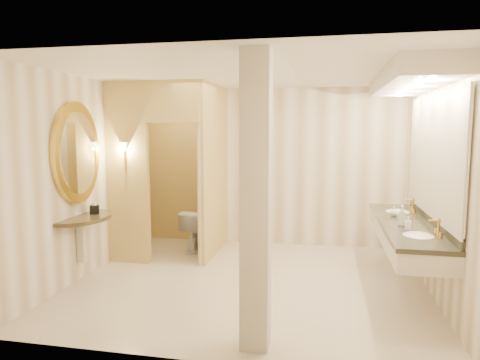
# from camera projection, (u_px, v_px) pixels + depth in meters

# --- Properties ---
(floor) EXTENTS (4.50, 4.50, 0.00)m
(floor) POSITION_uv_depth(u_px,v_px,m) (249.00, 282.00, 5.64)
(floor) COLOR beige
(floor) RESTS_ON ground
(ceiling) EXTENTS (4.50, 4.50, 0.00)m
(ceiling) POSITION_uv_depth(u_px,v_px,m) (250.00, 73.00, 5.32)
(ceiling) COLOR white
(ceiling) RESTS_ON wall_back
(wall_back) EXTENTS (4.50, 0.02, 2.70)m
(wall_back) POSITION_uv_depth(u_px,v_px,m) (269.00, 167.00, 7.43)
(wall_back) COLOR white
(wall_back) RESTS_ON floor
(wall_front) EXTENTS (4.50, 0.02, 2.70)m
(wall_front) POSITION_uv_depth(u_px,v_px,m) (207.00, 209.00, 3.54)
(wall_front) COLOR white
(wall_front) RESTS_ON floor
(wall_left) EXTENTS (0.02, 4.00, 2.70)m
(wall_left) POSITION_uv_depth(u_px,v_px,m) (90.00, 177.00, 5.92)
(wall_left) COLOR white
(wall_left) RESTS_ON floor
(wall_right) EXTENTS (0.02, 4.00, 2.70)m
(wall_right) POSITION_uv_depth(u_px,v_px,m) (437.00, 185.00, 5.05)
(wall_right) COLOR white
(wall_right) RESTS_ON floor
(toilet_closet) EXTENTS (1.50, 1.55, 2.70)m
(toilet_closet) POSITION_uv_depth(u_px,v_px,m) (190.00, 169.00, 6.64)
(toilet_closet) COLOR #EACA7A
(toilet_closet) RESTS_ON floor
(wall_sconce) EXTENTS (0.14, 0.14, 0.42)m
(wall_sconce) POSITION_uv_depth(u_px,v_px,m) (125.00, 148.00, 6.23)
(wall_sconce) COLOR #B88E3A
(wall_sconce) RESTS_ON toilet_closet
(vanity) EXTENTS (0.75, 2.70, 2.09)m
(vanity) POSITION_uv_depth(u_px,v_px,m) (412.00, 161.00, 5.15)
(vanity) COLOR beige
(vanity) RESTS_ON floor
(console_shelf) EXTENTS (1.01, 1.01, 1.96)m
(console_shelf) POSITION_uv_depth(u_px,v_px,m) (78.00, 180.00, 5.57)
(console_shelf) COLOR black
(console_shelf) RESTS_ON floor
(pillar) EXTENTS (0.26, 0.26, 2.70)m
(pillar) POSITION_uv_depth(u_px,v_px,m) (256.00, 203.00, 3.82)
(pillar) COLOR beige
(pillar) RESTS_ON floor
(tissue_box) EXTENTS (0.15, 0.15, 0.11)m
(tissue_box) POSITION_uv_depth(u_px,v_px,m) (95.00, 209.00, 5.76)
(tissue_box) COLOR black
(tissue_box) RESTS_ON console_shelf
(toilet) EXTENTS (0.49, 0.73, 0.68)m
(toilet) POSITION_uv_depth(u_px,v_px,m) (198.00, 230.00, 7.11)
(toilet) COLOR white
(toilet) RESTS_ON floor
(soap_bottle_a) EXTENTS (0.08, 0.08, 0.15)m
(soap_bottle_a) POSITION_uv_depth(u_px,v_px,m) (408.00, 223.00, 4.84)
(soap_bottle_a) COLOR beige
(soap_bottle_a) RESTS_ON vanity
(soap_bottle_b) EXTENTS (0.11, 0.11, 0.13)m
(soap_bottle_b) POSITION_uv_depth(u_px,v_px,m) (394.00, 211.00, 5.58)
(soap_bottle_b) COLOR silver
(soap_bottle_b) RESTS_ON vanity
(soap_bottle_c) EXTENTS (0.09, 0.09, 0.24)m
(soap_bottle_c) POSITION_uv_depth(u_px,v_px,m) (402.00, 216.00, 5.03)
(soap_bottle_c) COLOR #C6B28C
(soap_bottle_c) RESTS_ON vanity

